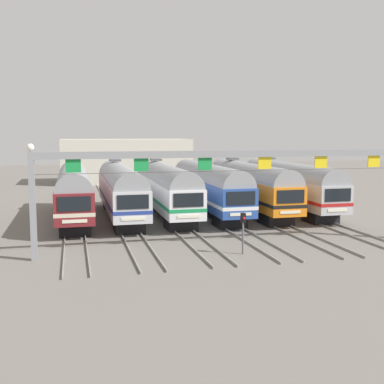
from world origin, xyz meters
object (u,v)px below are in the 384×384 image
Objects in this scene: yard_signal_mast at (243,225)px; commuter_train_orange at (249,185)px; commuter_train_blue at (208,186)px; commuter_train_stainless at (289,184)px; commuter_train_maroon at (74,190)px; commuter_train_silver at (121,188)px; commuter_train_white at (165,187)px; catenary_gantry at (235,168)px.

commuter_train_orange is at bearing 67.93° from yard_signal_mast.
commuter_train_stainless reaches higher than commuter_train_blue.
commuter_train_maroon is at bearing 180.00° from commuter_train_orange.
commuter_train_blue is (8.18, -0.00, -0.00)m from commuter_train_silver.
yard_signal_mast is (-6.13, -15.12, -0.82)m from commuter_train_orange.
commuter_train_white is 0.70× the size of catenary_gantry.
commuter_train_white is at bearing 0.00° from commuter_train_maroon.
commuter_train_orange is at bearing 0.00° from commuter_train_silver.
commuter_train_stainless is (12.26, 0.00, 0.00)m from commuter_train_white.
commuter_train_stainless is (4.09, 0.00, 0.00)m from commuter_train_orange.
catenary_gantry is (-6.13, -13.50, 2.66)m from commuter_train_orange.
commuter_train_white is 15.28m from yard_signal_mast.
commuter_train_stainless is (8.18, 0.00, 0.00)m from commuter_train_blue.
catenary_gantry is at bearing -114.43° from commuter_train_orange.
commuter_train_silver is at bearing 112.07° from yard_signal_mast.
commuter_train_blue is at bearing -0.02° from commuter_train_maroon.
commuter_train_silver is 4.09m from commuter_train_white.
commuter_train_white is 6.77× the size of yard_signal_mast.
yard_signal_mast is at bearing -55.94° from commuter_train_maroon.
commuter_train_white reaches higher than yard_signal_mast.
commuter_train_stainless is at bearing 55.94° from yard_signal_mast.
commuter_train_maroon reaches higher than yard_signal_mast.
catenary_gantry is at bearing -65.57° from commuter_train_silver.
commuter_train_maroon and commuter_train_silver have the same top height.
commuter_train_white is at bearing 0.00° from commuter_train_silver.
commuter_train_silver reaches higher than commuter_train_blue.
commuter_train_orange is at bearing 0.00° from commuter_train_maroon.
commuter_train_white is 4.09m from commuter_train_blue.
commuter_train_white is 8.18m from commuter_train_orange.
commuter_train_stainless is at bearing 52.87° from catenary_gantry.
commuter_train_maroon is 16.35m from commuter_train_orange.
commuter_train_maroon and commuter_train_orange have the same top height.
commuter_train_stainless is 6.77× the size of yard_signal_mast.
commuter_train_stainless is at bearing 0.03° from commuter_train_blue.
yard_signal_mast is (2.04, -15.12, -0.82)m from commuter_train_white.
yard_signal_mast is (-2.04, -15.12, -0.82)m from commuter_train_blue.
yard_signal_mast is at bearing -67.93° from commuter_train_silver.
commuter_train_maroon is 1.00× the size of commuter_train_stainless.
commuter_train_stainless is (20.44, 0.00, 0.00)m from commuter_train_maroon.
catenary_gantry is at bearing -98.61° from commuter_train_blue.
commuter_train_white is at bearing 179.94° from commuter_train_blue.
yard_signal_mast is (0.00, -1.62, -3.48)m from catenary_gantry.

